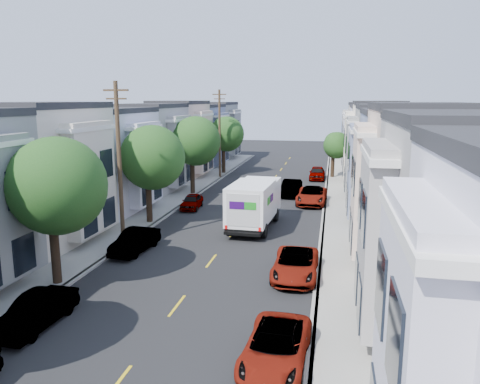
# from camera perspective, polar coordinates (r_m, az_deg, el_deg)

# --- Properties ---
(ground) EXTENTS (160.00, 160.00, 0.00)m
(ground) POSITION_cam_1_polar(r_m,az_deg,el_deg) (26.98, -3.53, -8.42)
(ground) COLOR black
(ground) RESTS_ON ground
(road_slab) EXTENTS (12.00, 70.00, 0.02)m
(road_slab) POSITION_cam_1_polar(r_m,az_deg,el_deg) (41.10, 1.80, -1.49)
(road_slab) COLOR black
(road_slab) RESTS_ON ground
(curb_left) EXTENTS (0.30, 70.00, 0.15)m
(curb_left) POSITION_cam_1_polar(r_m,az_deg,el_deg) (42.47, -6.27, -1.04)
(curb_left) COLOR gray
(curb_left) RESTS_ON ground
(curb_right) EXTENTS (0.30, 70.00, 0.15)m
(curb_right) POSITION_cam_1_polar(r_m,az_deg,el_deg) (40.56, 10.27, -1.75)
(curb_right) COLOR gray
(curb_right) RESTS_ON ground
(sidewalk_left) EXTENTS (2.60, 70.00, 0.15)m
(sidewalk_left) POSITION_cam_1_polar(r_m,az_deg,el_deg) (42.88, -7.93, -0.97)
(sidewalk_left) COLOR gray
(sidewalk_left) RESTS_ON ground
(sidewalk_right) EXTENTS (2.60, 70.00, 0.15)m
(sidewalk_right) POSITION_cam_1_polar(r_m,az_deg,el_deg) (40.56, 12.10, -1.82)
(sidewalk_right) COLOR gray
(sidewalk_right) RESTS_ON ground
(centerline) EXTENTS (0.12, 70.00, 0.01)m
(centerline) POSITION_cam_1_polar(r_m,az_deg,el_deg) (41.10, 1.80, -1.50)
(centerline) COLOR gold
(centerline) RESTS_ON ground
(townhouse_row_left) EXTENTS (5.00, 70.00, 8.50)m
(townhouse_row_left) POSITION_cam_1_polar(r_m,az_deg,el_deg) (44.27, -12.58, -0.84)
(townhouse_row_left) COLOR gray
(townhouse_row_left) RESTS_ON ground
(townhouse_row_right) EXTENTS (5.00, 70.00, 8.50)m
(townhouse_row_right) POSITION_cam_1_polar(r_m,az_deg,el_deg) (40.83, 17.44, -2.11)
(townhouse_row_right) COLOR gray
(townhouse_row_right) RESTS_ON ground
(tree_b) EXTENTS (4.70, 4.70, 7.38)m
(tree_b) POSITION_cam_1_polar(r_m,az_deg,el_deg) (23.87, -21.56, 0.67)
(tree_b) COLOR black
(tree_b) RESTS_ON ground
(tree_c) EXTENTS (4.70, 4.70, 7.28)m
(tree_c) POSITION_cam_1_polar(r_m,az_deg,el_deg) (34.46, -10.77, 4.12)
(tree_c) COLOR black
(tree_c) RESTS_ON ground
(tree_d) EXTENTS (4.70, 4.70, 7.53)m
(tree_d) POSITION_cam_1_polar(r_m,az_deg,el_deg) (44.71, -5.53, 6.18)
(tree_d) COLOR black
(tree_d) RESTS_ON ground
(tree_e) EXTENTS (4.27, 4.27, 7.05)m
(tree_e) POSITION_cam_1_polar(r_m,az_deg,el_deg) (57.34, -1.74, 7.06)
(tree_e) COLOR black
(tree_e) RESTS_ON ground
(tree_far_r) EXTENTS (3.10, 3.10, 5.38)m
(tree_far_r) POSITION_cam_1_polar(r_m,az_deg,el_deg) (55.33, 11.62, 5.55)
(tree_far_r) COLOR black
(tree_far_r) RESTS_ON ground
(utility_pole_near) EXTENTS (1.60, 0.26, 10.00)m
(utility_pole_near) POSITION_cam_1_polar(r_m,az_deg,el_deg) (29.76, -14.48, 3.32)
(utility_pole_near) COLOR #42301E
(utility_pole_near) RESTS_ON ground
(utility_pole_far) EXTENTS (1.60, 0.26, 10.00)m
(utility_pole_far) POSITION_cam_1_polar(r_m,az_deg,el_deg) (54.24, -2.50, 7.10)
(utility_pole_far) COLOR #42301E
(utility_pole_far) RESTS_ON ground
(fedex_truck) EXTENTS (2.71, 7.03, 3.37)m
(fedex_truck) POSITION_cam_1_polar(r_m,az_deg,el_deg) (33.28, 1.75, -1.23)
(fedex_truck) COLOR white
(fedex_truck) RESTS_ON ground
(lead_sedan) EXTENTS (1.91, 4.57, 1.49)m
(lead_sedan) POSITION_cam_1_polar(r_m,az_deg,el_deg) (44.81, 6.22, 0.48)
(lead_sedan) COLOR black
(lead_sedan) RESTS_ON ground
(parked_left_b) EXTENTS (1.53, 4.04, 1.33)m
(parked_left_b) POSITION_cam_1_polar(r_m,az_deg,el_deg) (21.08, -23.56, -13.24)
(parked_left_b) COLOR black
(parked_left_b) RESTS_ON ground
(parked_left_c) EXTENTS (1.79, 4.21, 1.37)m
(parked_left_c) POSITION_cam_1_polar(r_m,az_deg,el_deg) (28.94, -12.68, -5.88)
(parked_left_c) COLOR silver
(parked_left_c) RESTS_ON ground
(parked_left_d) EXTENTS (1.70, 3.86, 1.22)m
(parked_left_d) POSITION_cam_1_polar(r_m,az_deg,el_deg) (39.46, -5.89, -1.19)
(parked_left_d) COLOR #421705
(parked_left_d) RESTS_ON ground
(parked_right_a) EXTENTS (2.35, 4.74, 1.29)m
(parked_right_a) POSITION_cam_1_polar(r_m,az_deg,el_deg) (17.06, 4.41, -18.39)
(parked_right_a) COLOR slate
(parked_right_a) RESTS_ON ground
(parked_right_b) EXTENTS (2.27, 4.90, 1.36)m
(parked_right_b) POSITION_cam_1_polar(r_m,az_deg,el_deg) (24.57, 6.78, -8.80)
(parked_right_b) COLOR white
(parked_right_b) RESTS_ON ground
(parked_right_c) EXTENTS (2.60, 5.43, 1.49)m
(parked_right_c) POSITION_cam_1_polar(r_m,az_deg,el_deg) (41.50, 8.74, -0.45)
(parked_right_c) COLOR black
(parked_right_c) RESTS_ON ground
(parked_right_d) EXTENTS (1.78, 4.58, 1.48)m
(parked_right_d) POSITION_cam_1_polar(r_m,az_deg,el_deg) (54.32, 9.39, 2.28)
(parked_right_d) COLOR black
(parked_right_d) RESTS_ON ground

